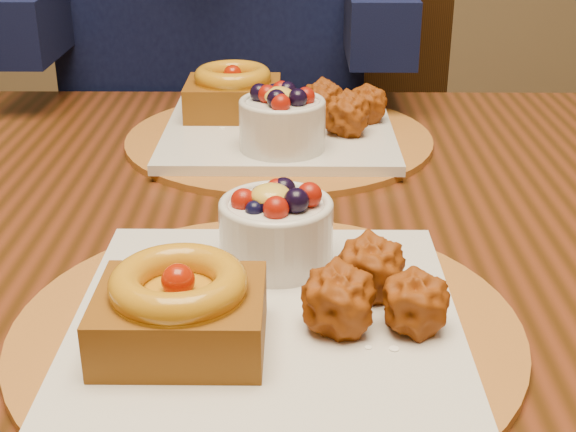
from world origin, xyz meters
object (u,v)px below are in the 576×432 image
(dining_table, at_px, (275,281))
(place_setting_near, at_px, (263,299))
(place_setting_far, at_px, (276,121))
(chair_far, at_px, (338,205))

(dining_table, relative_size, place_setting_near, 4.21)
(dining_table, distance_m, place_setting_near, 0.24)
(place_setting_near, xyz_separation_m, place_setting_far, (-0.00, 0.43, 0.00))
(chair_far, bearing_deg, place_setting_near, -96.76)
(dining_table, bearing_deg, place_setting_near, -90.82)
(chair_far, bearing_deg, dining_table, -98.68)
(place_setting_near, bearing_deg, chair_far, 83.19)
(dining_table, bearing_deg, chair_far, 81.28)
(dining_table, xyz_separation_m, chair_far, (0.10, 0.66, -0.20))
(place_setting_far, bearing_deg, place_setting_near, -89.93)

